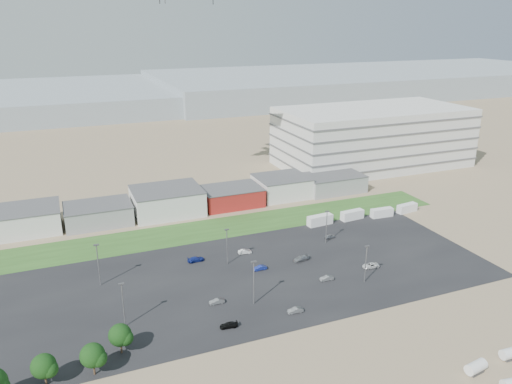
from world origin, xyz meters
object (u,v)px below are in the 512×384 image
parked_car_0 (371,266)px  parked_car_1 (327,278)px  parked_car_8 (330,237)px  storage_tank_nw (476,367)px  parked_car_3 (229,325)px  parked_car_11 (245,252)px  parked_car_7 (260,268)px  parked_car_4 (217,301)px  box_trailer_a (320,220)px  parked_car_6 (196,259)px  parked_car_10 (93,356)px  parked_car_13 (295,310)px  parked_car_12 (301,258)px

parked_car_0 → parked_car_1: bearing=-79.5°
parked_car_1 → parked_car_8: bearing=152.3°
storage_tank_nw → parked_car_3: 47.44m
parked_car_3 → parked_car_11: bearing=161.6°
parked_car_7 → parked_car_4: bearing=-53.4°
parked_car_1 → parked_car_8: (13.22, 21.46, 0.00)m
parked_car_1 → parked_car_3: parked_car_1 is taller
parked_car_1 → box_trailer_a: bearing=157.6°
box_trailer_a → parked_car_0: (-1.88, -30.19, -0.92)m
parked_car_3 → parked_car_6: size_ratio=0.85×
parked_car_0 → parked_car_10: (-69.50, -11.36, 0.03)m
storage_tank_nw → box_trailer_a: size_ratio=0.50×
parked_car_0 → parked_car_13: (-27.26, -11.44, -0.03)m
parked_car_10 → parked_car_13: parked_car_10 is taller
parked_car_8 → parked_car_13: size_ratio=0.96×
storage_tank_nw → parked_car_4: storage_tank_nw is taller
parked_car_7 → parked_car_13: (-0.41, -21.04, -0.01)m
parked_car_8 → parked_car_0: bearing=177.1°
parked_car_0 → parked_car_1: 13.86m
storage_tank_nw → parked_car_13: bearing=125.7°
parked_car_12 → parked_car_3: bearing=-60.0°
storage_tank_nw → parked_car_8: size_ratio=1.21×
parked_car_3 → parked_car_10: parked_car_10 is taller
parked_car_4 → parked_car_12: parked_car_12 is taller
box_trailer_a → parked_car_4: bearing=-148.9°
parked_car_3 → parked_car_6: bearing=-175.2°
parked_car_6 → parked_car_4: bearing=172.9°
parked_car_8 → parked_car_12: (-14.27, -9.65, 0.07)m
parked_car_3 → parked_car_8: (41.94, 31.20, 0.03)m
parked_car_0 → box_trailer_a: bearing=-179.3°
parked_car_6 → parked_car_1: bearing=-132.9°
parked_car_10 → parked_car_11: (42.41, 31.26, -0.04)m
box_trailer_a → parked_car_4: box_trailer_a is taller
parked_car_6 → parked_car_8: parked_car_6 is taller
storage_tank_nw → parked_car_12: (-9.03, 51.61, -0.58)m
parked_car_3 → parked_car_13: (15.24, -0.20, 0.04)m
parked_car_0 → parked_car_6: size_ratio=1.00×
parked_car_11 → parked_car_12: parked_car_12 is taller
parked_car_3 → parked_car_12: (27.67, 21.55, 0.11)m
parked_car_10 → parked_car_11: size_ratio=1.21×
parked_car_7 → parked_car_0: bearing=70.5°
parked_car_6 → parked_car_13: size_ratio=1.26×
parked_car_3 → storage_tank_nw: bearing=58.6°
parked_car_0 → parked_car_4: bearing=-83.6°
parked_car_11 → parked_car_13: parked_car_11 is taller
parked_car_10 → parked_car_4: bearing=-77.8°
parked_car_12 → box_trailer_a: bearing=132.1°
parked_car_4 → parked_car_7: parked_car_7 is taller
parked_car_4 → parked_car_10: size_ratio=0.79×
parked_car_11 → parked_car_3: bearing=160.0°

